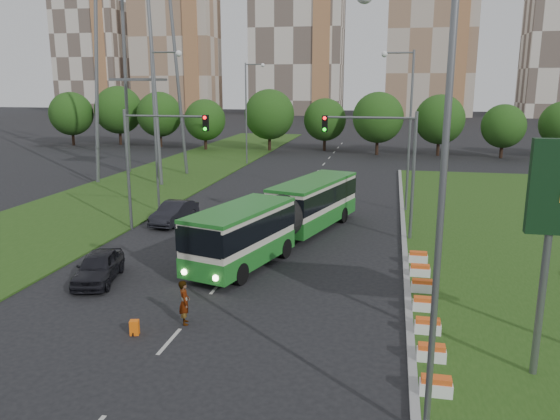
% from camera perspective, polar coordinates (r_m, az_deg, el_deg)
% --- Properties ---
extents(ground, '(360.00, 360.00, 0.00)m').
position_cam_1_polar(ground, '(26.30, -0.22, -8.39)').
color(ground, black).
rests_on(ground, ground).
extents(grass_median, '(14.00, 60.00, 0.15)m').
position_cam_1_polar(grass_median, '(34.30, 24.60, -4.31)').
color(grass_median, '#244914').
rests_on(grass_median, ground).
extents(median_kerb, '(0.30, 60.00, 0.18)m').
position_cam_1_polar(median_kerb, '(33.37, 12.89, -3.86)').
color(median_kerb, gray).
rests_on(median_kerb, ground).
extents(left_verge, '(12.00, 110.00, 0.10)m').
position_cam_1_polar(left_verge, '(54.93, -13.42, 2.69)').
color(left_verge, '#244914').
rests_on(left_verge, ground).
extents(lane_markings, '(0.20, 100.00, 0.01)m').
position_cam_1_polar(lane_markings, '(45.70, 1.20, 0.92)').
color(lane_markings, '#B5B4AE').
rests_on(lane_markings, ground).
extents(flower_planters, '(1.10, 13.70, 0.60)m').
position_cam_1_polar(flower_planters, '(24.41, 14.88, -9.46)').
color(flower_planters, white).
rests_on(flower_planters, grass_median).
extents(traffic_mast_median, '(5.76, 0.32, 8.00)m').
position_cam_1_polar(traffic_mast_median, '(34.23, 11.14, 5.66)').
color(traffic_mast_median, slate).
rests_on(traffic_mast_median, ground).
extents(traffic_mast_left, '(5.76, 0.32, 8.00)m').
position_cam_1_polar(traffic_mast_left, '(36.62, -13.45, 6.02)').
color(traffic_mast_left, slate).
rests_on(traffic_mast_left, ground).
extents(street_lamps, '(36.00, 60.00, 12.00)m').
position_cam_1_polar(street_lamps, '(35.07, -1.71, 7.14)').
color(street_lamps, slate).
rests_on(street_lamps, ground).
extents(tree_line, '(120.00, 8.00, 9.00)m').
position_cam_1_polar(tree_line, '(79.28, 15.32, 8.92)').
color(tree_line, '#1F4A13').
rests_on(tree_line, ground).
extents(apartment_tower_west, '(26.00, 15.00, 48.00)m').
position_cam_1_polar(apartment_tower_west, '(188.06, -10.84, 17.25)').
color(apartment_tower_west, '#C1B09B').
rests_on(apartment_tower_west, ground).
extents(apartment_tower_cwest, '(28.00, 15.00, 52.00)m').
position_cam_1_polar(apartment_tower_cwest, '(177.28, 1.84, 18.38)').
color(apartment_tower_cwest, beige).
rests_on(apartment_tower_cwest, ground).
extents(apartment_tower_ceast, '(25.00, 15.00, 50.00)m').
position_cam_1_polar(apartment_tower_ceast, '(174.92, 15.52, 17.68)').
color(apartment_tower_ceast, '#C1B09B').
rests_on(apartment_tower_ceast, ground).
extents(midrise_west, '(22.00, 14.00, 36.00)m').
position_cam_1_polar(midrise_west, '(200.82, -18.99, 14.80)').
color(midrise_west, beige).
rests_on(midrise_west, ground).
extents(articulated_bus, '(2.74, 17.57, 2.89)m').
position_cam_1_polar(articulated_bus, '(33.21, 0.13, -0.60)').
color(articulated_bus, beige).
rests_on(articulated_bus, ground).
extents(car_left_near, '(2.76, 4.72, 1.51)m').
position_cam_1_polar(car_left_near, '(28.65, -18.44, -5.65)').
color(car_left_near, black).
rests_on(car_left_near, ground).
extents(car_left_far, '(2.06, 4.84, 1.55)m').
position_cam_1_polar(car_left_far, '(39.00, -10.99, -0.28)').
color(car_left_far, black).
rests_on(car_left_far, ground).
extents(pedestrian, '(0.68, 0.80, 1.86)m').
position_cam_1_polar(pedestrian, '(22.87, -9.96, -9.48)').
color(pedestrian, gray).
rests_on(pedestrian, ground).
extents(shopping_trolley, '(0.34, 0.36, 0.59)m').
position_cam_1_polar(shopping_trolley, '(22.60, -14.96, -11.79)').
color(shopping_trolley, '#FF660D').
rests_on(shopping_trolley, ground).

